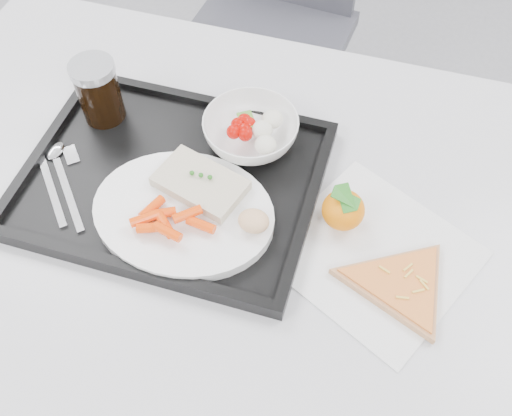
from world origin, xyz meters
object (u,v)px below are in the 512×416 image
(salad_bowl, at_px, (251,131))
(tangerine, at_px, (343,210))
(table, at_px, (236,231))
(dinner_plate, at_px, (184,213))
(tray, at_px, (172,180))
(cola_glass, at_px, (98,90))
(pizza_slice, at_px, (400,284))

(salad_bowl, relative_size, tangerine, 2.21)
(table, bearing_deg, tangerine, 6.06)
(dinner_plate, distance_m, salad_bowl, 0.18)
(table, relative_size, tray, 2.67)
(table, xyz_separation_m, cola_glass, (-0.26, 0.11, 0.14))
(cola_glass, bearing_deg, tangerine, -12.15)
(cola_glass, bearing_deg, tray, -30.77)
(tangerine, distance_m, pizza_slice, 0.13)
(dinner_plate, height_order, cola_glass, cola_glass)
(cola_glass, height_order, pizza_slice, cola_glass)
(table, distance_m, salad_bowl, 0.16)
(tangerine, bearing_deg, cola_glass, 167.85)
(table, distance_m, tangerine, 0.19)
(table, height_order, salad_bowl, salad_bowl)
(tray, xyz_separation_m, dinner_plate, (0.04, -0.06, 0.02))
(tray, xyz_separation_m, pizza_slice, (0.37, -0.08, 0.00))
(dinner_plate, bearing_deg, pizza_slice, -3.18)
(table, distance_m, cola_glass, 0.32)
(cola_glass, bearing_deg, salad_bowl, 3.39)
(dinner_plate, bearing_deg, tray, 125.30)
(table, height_order, pizza_slice, pizza_slice)
(salad_bowl, distance_m, tangerine, 0.20)
(cola_glass, relative_size, pizza_slice, 0.51)
(tangerine, height_order, pizza_slice, tangerine)
(tray, height_order, pizza_slice, tray)
(tray, relative_size, salad_bowl, 2.96)
(dinner_plate, bearing_deg, cola_glass, 142.17)
(table, height_order, tray, tray)
(salad_bowl, relative_size, pizza_slice, 0.72)
(tray, xyz_separation_m, cola_glass, (-0.16, 0.09, 0.06))
(tangerine, bearing_deg, salad_bowl, 148.37)
(salad_bowl, height_order, tangerine, tangerine)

